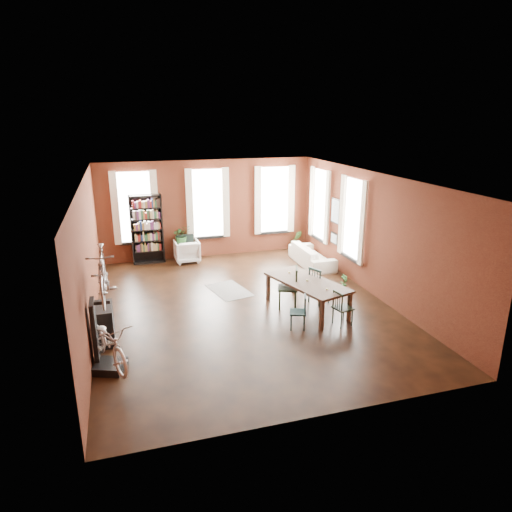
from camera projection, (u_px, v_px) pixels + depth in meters
name	position (u px, v px, depth m)	size (l,w,h in m)	color
room	(246.00, 217.00, 11.36)	(9.00, 9.04, 3.22)	black
dining_table	(307.00, 296.00, 11.07)	(1.00, 2.21, 0.75)	brown
dining_chair_a	(298.00, 312.00, 10.13)	(0.36, 0.36, 0.78)	#1A3739
dining_chair_b	(288.00, 288.00, 11.19)	(0.48, 0.48, 1.04)	#1D2F1C
dining_chair_c	(343.00, 308.00, 10.29)	(0.38, 0.38, 0.82)	black
dining_chair_d	(319.00, 285.00, 11.47)	(0.44, 0.44, 0.95)	#193735
bookshelf	(147.00, 229.00, 14.42)	(1.00, 0.32, 2.20)	black
white_armchair	(187.00, 250.00, 14.72)	(0.76, 0.71, 0.78)	white
cream_sofa	(312.00, 252.00, 14.43)	(2.08, 0.61, 0.81)	beige
striped_rug	(229.00, 290.00, 12.41)	(0.86, 1.37, 0.01)	black
bike_trainer	(110.00, 366.00, 8.54)	(0.52, 0.52, 0.15)	black
bike_wall_rack	(95.00, 333.00, 8.60)	(0.16, 0.60, 1.30)	black
console_table	(104.00, 324.00, 9.53)	(0.40, 0.80, 0.80)	black
plant_stand	(183.00, 252.00, 14.97)	(0.26, 0.26, 0.52)	black
plant_by_sofa	(296.00, 246.00, 16.04)	(0.39, 0.71, 0.32)	#2E5622
plant_small	(344.00, 286.00, 12.54)	(0.21, 0.40, 0.15)	#285B24
bicycle_floor	(107.00, 323.00, 8.24)	(0.59, 0.88, 1.68)	beige
bicycle_hung	(101.00, 257.00, 8.22)	(0.47, 1.00, 1.66)	#A5A8AD
plant_on_stand	(182.00, 237.00, 14.83)	(0.57, 0.63, 0.50)	#234F1F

